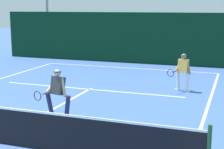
% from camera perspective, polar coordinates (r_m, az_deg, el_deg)
% --- Properties ---
extents(court_line_baseline_far, '(9.78, 0.10, 0.01)m').
position_cam_1_polar(court_line_baseline_far, '(19.78, 2.64, 1.07)').
color(court_line_baseline_far, white).
rests_on(court_line_baseline_far, ground_plane).
extents(court_line_service, '(7.97, 0.10, 0.01)m').
position_cam_1_polar(court_line_service, '(14.72, -3.69, -2.40)').
color(court_line_service, white).
rests_on(court_line_service, ground_plane).
extents(court_line_centre, '(0.10, 6.40, 0.01)m').
position_cam_1_polar(court_line_centre, '(12.13, -9.33, -5.46)').
color(court_line_centre, white).
rests_on(court_line_centre, ground_plane).
extents(player_near, '(1.03, 0.88, 1.56)m').
position_cam_1_polar(player_near, '(10.81, -8.83, -2.84)').
color(player_near, '#1E234C').
rests_on(player_near, ground_plane).
extents(player_far, '(0.91, 0.87, 1.55)m').
position_cam_1_polar(player_far, '(14.48, 11.43, 0.58)').
color(player_far, silver).
rests_on(player_far, ground_plane).
extents(tennis_ball, '(0.07, 0.07, 0.07)m').
position_cam_1_polar(tennis_ball, '(17.64, -11.60, -0.26)').
color(tennis_ball, '#D1E033').
rests_on(tennis_ball, ground_plane).
extents(back_fence_windscreen, '(17.93, 0.12, 3.07)m').
position_cam_1_polar(back_fence_windscreen, '(21.29, 4.12, 5.91)').
color(back_fence_windscreen, black).
rests_on(back_fence_windscreen, ground_plane).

